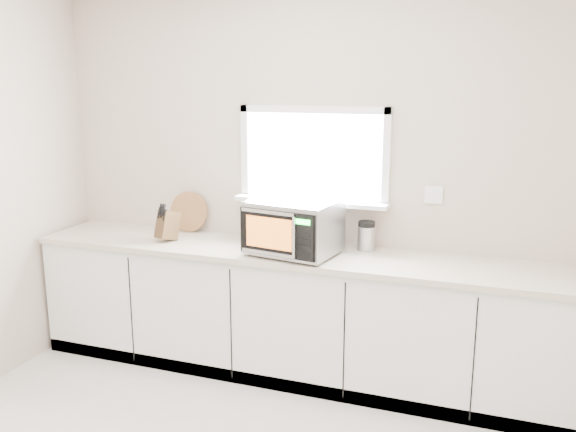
% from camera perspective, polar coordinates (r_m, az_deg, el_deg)
% --- Properties ---
extents(back_wall, '(4.00, 0.17, 2.70)m').
position_cam_1_polar(back_wall, '(4.40, 2.44, 3.27)').
color(back_wall, '#BCAB96').
rests_on(back_wall, ground).
extents(cabinets, '(3.92, 0.60, 0.88)m').
position_cam_1_polar(cabinets, '(4.38, 1.15, -9.35)').
color(cabinets, silver).
rests_on(cabinets, ground).
extents(countertop, '(3.92, 0.64, 0.04)m').
position_cam_1_polar(countertop, '(4.22, 1.13, -3.60)').
color(countertop, beige).
rests_on(countertop, cabinets).
extents(microwave, '(0.64, 0.54, 0.37)m').
position_cam_1_polar(microwave, '(4.10, 0.47, -0.97)').
color(microwave, black).
rests_on(microwave, countertop).
extents(knife_block, '(0.15, 0.22, 0.29)m').
position_cam_1_polar(knife_block, '(4.54, -11.20, -0.80)').
color(knife_block, '#49321A').
rests_on(knife_block, countertop).
extents(cutting_board, '(0.31, 0.07, 0.31)m').
position_cam_1_polar(cutting_board, '(4.79, -9.25, 0.40)').
color(cutting_board, '#9E683D').
rests_on(cutting_board, countertop).
extents(coffee_grinder, '(0.14, 0.14, 0.21)m').
position_cam_1_polar(coffee_grinder, '(4.25, 7.34, -1.83)').
color(coffee_grinder, '#ADAFB4').
rests_on(coffee_grinder, countertop).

